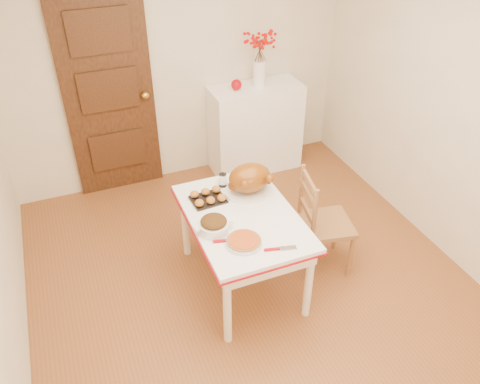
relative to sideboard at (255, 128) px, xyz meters
name	(u,v)px	position (x,y,z in m)	size (l,w,h in m)	color
floor	(257,292)	(-0.76, -1.78, -0.48)	(3.50, 4.00, 0.00)	brown
wall_back	(177,62)	(-0.76, 0.22, 0.77)	(3.50, 0.00, 2.50)	beige
wall_right	(465,117)	(0.99, -1.78, 0.77)	(0.00, 4.00, 2.50)	beige
door_back	(109,95)	(-1.46, 0.19, 0.55)	(0.85, 0.06, 2.06)	black
sideboard	(255,128)	(0.00, 0.00, 0.00)	(0.96, 0.43, 0.96)	white
kitchen_table	(242,250)	(-0.82, -1.62, -0.13)	(0.80, 1.17, 0.70)	white
chair_oak	(326,222)	(-0.10, -1.68, -0.02)	(0.41, 0.41, 0.92)	olive
berry_vase	(260,60)	(0.03, 0.00, 0.76)	(0.29, 0.29, 0.55)	white
apple	(236,85)	(-0.22, 0.00, 0.54)	(0.11, 0.11, 0.11)	#A1040C
turkey_platter	(250,179)	(-0.65, -1.37, 0.35)	(0.40, 0.32, 0.25)	#813909
pumpkin_pie	(244,241)	(-0.93, -1.93, 0.25)	(0.25, 0.25, 0.05)	#AD4216
stuffing_dish	(214,225)	(-1.08, -1.72, 0.28)	(0.28, 0.22, 0.11)	#573412
rolls_tray	(208,197)	(-1.00, -1.35, 0.25)	(0.26, 0.20, 0.07)	#C67227
pie_server	(280,249)	(-0.72, -2.08, 0.23)	(0.23, 0.06, 0.01)	silver
carving_knife	(233,240)	(-0.99, -1.87, 0.23)	(0.28, 0.07, 0.01)	silver
drinking_glass	(223,180)	(-0.82, -1.20, 0.28)	(0.07, 0.07, 0.11)	white
shaker_pair	(252,171)	(-0.53, -1.14, 0.26)	(0.08, 0.03, 0.08)	white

